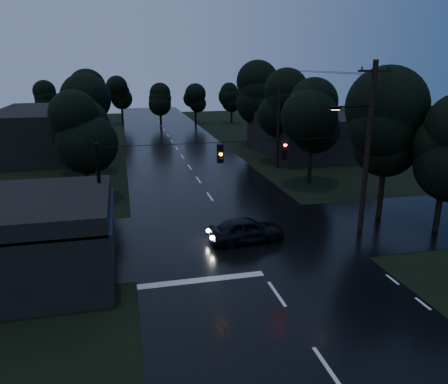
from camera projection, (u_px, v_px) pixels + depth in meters
name	position (u px, v px, depth m)	size (l,w,h in m)	color
ground	(327.00, 368.00, 14.62)	(160.00, 160.00, 0.00)	black
main_road	(190.00, 167.00, 42.62)	(12.00, 120.00, 0.02)	black
cross_street	(236.00, 236.00, 25.82)	(60.00, 9.00, 0.02)	black
building_far_right	(308.00, 134.00, 48.78)	(10.00, 14.00, 4.40)	black
building_far_left	(50.00, 132.00, 48.19)	(10.00, 16.00, 5.00)	black
utility_pole_main	(366.00, 146.00, 25.01)	(3.50, 0.30, 10.00)	black
utility_pole_far	(278.00, 128.00, 41.46)	(2.00, 0.30, 7.50)	black
anchor_pole_left	(101.00, 201.00, 22.40)	(0.18, 0.18, 6.00)	black
span_signals	(252.00, 151.00, 23.51)	(15.00, 0.37, 1.12)	black
tree_corner_near	(388.00, 127.00, 27.23)	(4.48, 4.48, 9.44)	black
tree_corner_far	(448.00, 146.00, 25.08)	(3.92, 3.92, 8.26)	black
tree_left_a	(82.00, 128.00, 31.70)	(3.92, 3.92, 8.26)	black
tree_left_b	(82.00, 112.00, 38.92)	(4.20, 4.20, 8.85)	black
tree_left_c	(83.00, 99.00, 48.02)	(4.48, 4.48, 9.44)	black
tree_right_a	(313.00, 116.00, 35.52)	(4.20, 4.20, 8.85)	black
tree_right_b	(285.00, 103.00, 43.01)	(4.48, 4.48, 9.44)	black
tree_right_c	(260.00, 93.00, 52.37)	(4.76, 4.76, 10.03)	black
car	(247.00, 230.00, 24.75)	(1.73, 4.29, 1.46)	black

